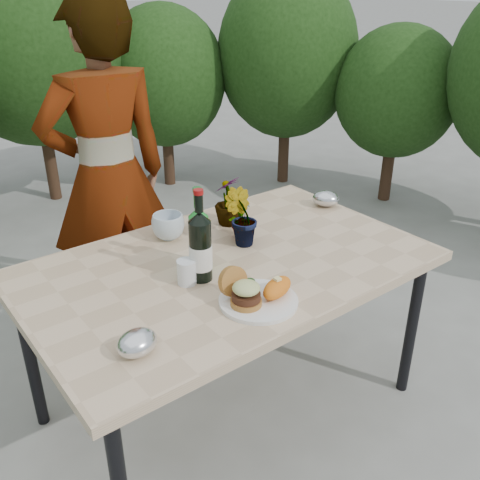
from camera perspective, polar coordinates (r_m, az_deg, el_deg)
ground at (r=2.59m, az=-1.13°, el=-17.05°), size 80.00×80.00×0.00m
patio_table at (r=2.18m, az=-1.29°, el=-3.68°), size 1.60×1.00×0.75m
shrub_hedge at (r=3.54m, az=-17.78°, el=14.98°), size 6.96×5.09×2.23m
dinner_plate at (r=1.89m, az=1.98°, el=-6.52°), size 0.28×0.28×0.01m
burger_stack at (r=1.84m, az=0.30°, el=-5.45°), size 0.11×0.16×0.11m
sweet_potato at (r=1.89m, az=3.98°, el=-5.11°), size 0.17×0.12×0.06m
grilled_veg at (r=1.95m, az=0.64°, el=-4.68°), size 0.08×0.05×0.03m
wine_bottle at (r=1.97m, az=-4.24°, el=-0.80°), size 0.09×0.09×0.36m
sparkling_water at (r=2.07m, az=-4.39°, el=0.16°), size 0.08×0.08×0.33m
plastic_cup at (r=1.99m, az=-5.71°, el=-3.42°), size 0.07×0.07×0.09m
seedling_left at (r=2.30m, az=-0.03°, el=2.88°), size 0.14×0.14×0.23m
seedling_mid at (r=2.24m, az=0.12°, el=2.40°), size 0.17×0.17×0.25m
seedling_right at (r=2.43m, az=-1.24°, el=4.20°), size 0.16×0.16×0.23m
blue_bowl at (r=2.34m, az=-7.67°, el=1.43°), size 0.15×0.15×0.11m
foil_packet_left at (r=1.67m, az=-10.94°, el=-10.71°), size 0.15×0.13×0.08m
foil_packet_right at (r=2.69m, az=9.12°, el=4.39°), size 0.17×0.17×0.08m
person at (r=2.76m, az=-13.89°, el=6.46°), size 0.68×0.48×1.76m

